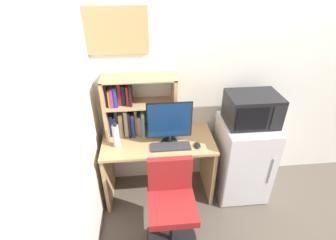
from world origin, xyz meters
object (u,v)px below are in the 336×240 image
(computer_mouse, at_px, (197,145))
(microwave, at_px, (252,109))
(water_bottle, at_px, (116,136))
(wall_corkboard, at_px, (112,31))
(hutch_bookshelf, at_px, (130,108))
(desk_chair, at_px, (171,209))
(keyboard, at_px, (171,147))
(monitor, at_px, (169,122))
(mini_fridge, at_px, (242,158))

(computer_mouse, xyz_separation_m, microwave, (0.55, 0.11, 0.32))
(water_bottle, relative_size, wall_corkboard, 0.40)
(water_bottle, bearing_deg, computer_mouse, -6.28)
(hutch_bookshelf, bearing_deg, computer_mouse, -26.08)
(computer_mouse, distance_m, wall_corkboard, 1.34)
(computer_mouse, xyz_separation_m, water_bottle, (-0.79, 0.09, 0.11))
(water_bottle, distance_m, desk_chair, 0.86)
(hutch_bookshelf, relative_size, microwave, 1.45)
(water_bottle, distance_m, microwave, 1.36)
(keyboard, distance_m, desk_chair, 0.58)
(monitor, bearing_deg, mini_fridge, 1.27)
(monitor, bearing_deg, keyboard, -85.66)
(wall_corkboard, bearing_deg, monitor, -34.62)
(mini_fridge, xyz_separation_m, desk_chair, (-0.85, -0.55, -0.07))
(hutch_bookshelf, relative_size, mini_fridge, 0.77)
(microwave, bearing_deg, keyboard, -172.84)
(keyboard, relative_size, water_bottle, 1.50)
(hutch_bookshelf, xyz_separation_m, water_bottle, (-0.14, -0.23, -0.17))
(microwave, distance_m, wall_corkboard, 1.52)
(hutch_bookshelf, xyz_separation_m, mini_fridge, (1.20, -0.21, -0.58))
(hutch_bookshelf, relative_size, computer_mouse, 7.04)
(hutch_bookshelf, bearing_deg, monitor, -30.88)
(computer_mouse, bearing_deg, water_bottle, 173.72)
(mini_fridge, relative_size, wall_corkboard, 1.43)
(monitor, height_order, keyboard, monitor)
(monitor, relative_size, computer_mouse, 4.46)
(computer_mouse, bearing_deg, wall_corkboard, 150.56)
(microwave, bearing_deg, mini_fridge, -90.23)
(computer_mouse, distance_m, desk_chair, 0.65)
(keyboard, relative_size, wall_corkboard, 0.60)
(hutch_bookshelf, distance_m, mini_fridge, 1.35)
(monitor, height_order, computer_mouse, monitor)
(monitor, bearing_deg, desk_chair, -93.86)
(hutch_bookshelf, bearing_deg, mini_fridge, -9.87)
(monitor, xyz_separation_m, microwave, (0.82, 0.02, 0.09))
(mini_fridge, bearing_deg, wall_corkboard, 166.29)
(wall_corkboard, bearing_deg, computer_mouse, -29.44)
(monitor, distance_m, desk_chair, 0.80)
(computer_mouse, relative_size, wall_corkboard, 0.16)
(keyboard, bearing_deg, hutch_bookshelf, 141.40)
(wall_corkboard, bearing_deg, microwave, -13.58)
(hutch_bookshelf, xyz_separation_m, keyboard, (0.39, -0.31, -0.28))
(hutch_bookshelf, relative_size, wall_corkboard, 1.11)
(mini_fridge, bearing_deg, keyboard, -173.05)
(hutch_bookshelf, height_order, wall_corkboard, wall_corkboard)
(desk_chair, bearing_deg, computer_mouse, 55.23)
(keyboard, xyz_separation_m, microwave, (0.81, 0.10, 0.32))
(wall_corkboard, bearing_deg, mini_fridge, -13.71)
(water_bottle, relative_size, mini_fridge, 0.28)
(microwave, bearing_deg, hutch_bookshelf, 170.27)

